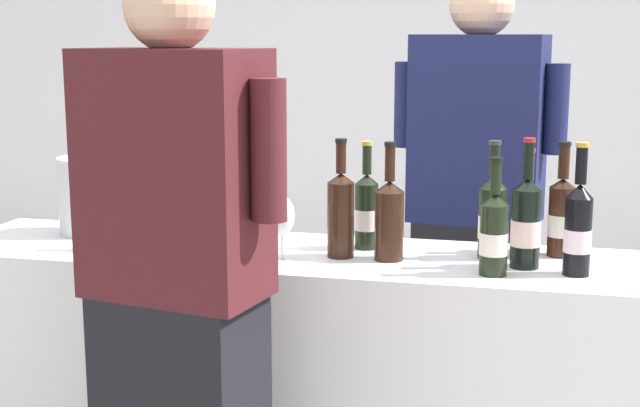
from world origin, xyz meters
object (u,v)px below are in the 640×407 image
at_px(wine_bottle_6, 389,217).
at_px(wine_bottle_5, 366,210).
at_px(wine_bottle_4, 492,216).
at_px(wine_glass, 282,218).
at_px(person_server, 474,233).
at_px(wine_bottle_7, 526,223).
at_px(ice_bucket, 89,195).
at_px(wine_bottle_9, 578,228).
at_px(wine_bottle_11, 561,215).
at_px(wine_bottle_1, 215,218).
at_px(wine_bottle_8, 494,234).
at_px(wine_bottle_2, 226,212).
at_px(person_guest, 179,335).
at_px(wine_bottle_0, 142,209).
at_px(wine_bottle_3, 527,216).
at_px(wine_bottle_10, 341,212).

bearing_deg(wine_bottle_6, wine_bottle_5, 125.46).
relative_size(wine_bottle_4, wine_bottle_6, 1.00).
distance_m(wine_bottle_5, wine_glass, 0.29).
relative_size(wine_glass, person_server, 0.11).
height_order(wine_bottle_7, person_server, person_server).
xyz_separation_m(wine_bottle_7, ice_bucket, (-1.38, 0.12, -0.00)).
bearing_deg(wine_bottle_9, wine_bottle_11, 100.22).
distance_m(wine_bottle_1, wine_bottle_9, 1.02).
distance_m(wine_bottle_11, wine_glass, 0.81).
xyz_separation_m(wine_bottle_4, wine_bottle_7, (0.09, -0.09, 0.00)).
distance_m(wine_bottle_4, wine_bottle_7, 0.13).
distance_m(wine_bottle_4, wine_bottle_8, 0.19).
xyz_separation_m(wine_bottle_2, ice_bucket, (-0.50, 0.10, 0.01)).
distance_m(wine_bottle_5, person_server, 0.63).
bearing_deg(person_guest, wine_bottle_0, 122.08).
xyz_separation_m(wine_bottle_5, wine_bottle_7, (0.47, -0.12, 0.01)).
xyz_separation_m(wine_bottle_2, wine_bottle_6, (0.50, -0.02, 0.01)).
xyz_separation_m(wine_bottle_4, wine_glass, (-0.58, -0.17, 0.00)).
bearing_deg(wine_bottle_2, wine_bottle_7, -1.47).
distance_m(wine_bottle_2, wine_bottle_5, 0.42).
relative_size(wine_bottle_0, wine_bottle_6, 1.00).
height_order(wine_glass, ice_bucket, ice_bucket).
relative_size(wine_bottle_1, wine_bottle_5, 0.98).
bearing_deg(wine_bottle_0, wine_bottle_3, 11.66).
bearing_deg(person_guest, wine_bottle_4, 42.35).
distance_m(wine_bottle_2, wine_bottle_3, 0.89).
relative_size(wine_bottle_6, person_server, 0.19).
xyz_separation_m(wine_bottle_2, wine_bottle_7, (0.88, -0.02, 0.01)).
bearing_deg(person_guest, wine_glass, 75.33).
bearing_deg(wine_bottle_4, wine_bottle_0, -172.26).
xyz_separation_m(person_server, person_guest, (-0.62, -1.21, -0.02)).
distance_m(wine_bottle_4, wine_bottle_5, 0.38).
distance_m(wine_bottle_1, wine_bottle_8, 0.80).
xyz_separation_m(wine_bottle_0, wine_bottle_6, (0.73, 0.05, -0.00)).
relative_size(wine_bottle_1, person_guest, 0.19).
bearing_deg(ice_bucket, wine_bottle_1, -21.41).
relative_size(wine_bottle_10, person_server, 0.20).
bearing_deg(wine_bottle_9, wine_bottle_5, 164.21).
relative_size(wine_glass, person_guest, 0.11).
relative_size(wine_bottle_9, wine_bottle_11, 1.07).
bearing_deg(wine_bottle_7, ice_bucket, 174.91).
height_order(wine_bottle_6, ice_bucket, wine_bottle_6).
xyz_separation_m(wine_bottle_7, person_guest, (-0.80, -0.55, -0.20)).
bearing_deg(wine_bottle_11, wine_bottle_3, 167.12).
bearing_deg(wine_bottle_6, wine_bottle_8, -17.84).
distance_m(wine_bottle_3, wine_bottle_7, 0.18).
distance_m(wine_bottle_0, wine_bottle_1, 0.24).
relative_size(wine_bottle_2, wine_bottle_11, 0.91).
distance_m(wine_glass, ice_bucket, 0.73).
xyz_separation_m(wine_bottle_6, person_guest, (-0.42, -0.55, -0.20)).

